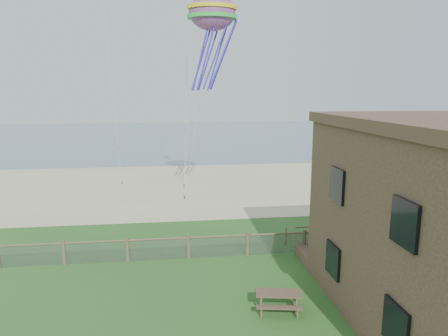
% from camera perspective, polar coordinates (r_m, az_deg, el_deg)
% --- Properties ---
extents(ground, '(160.00, 160.00, 0.00)m').
position_cam_1_polar(ground, '(15.36, -4.13, -21.66)').
color(ground, '#26541D').
rests_on(ground, ground).
extents(sand_beach, '(72.00, 20.00, 0.02)m').
position_cam_1_polar(sand_beach, '(35.92, -6.04, -2.56)').
color(sand_beach, tan).
rests_on(sand_beach, ground).
extents(ocean, '(160.00, 68.00, 0.02)m').
position_cam_1_polar(ocean, '(79.39, -6.73, 4.70)').
color(ocean, slate).
rests_on(ocean, ground).
extents(chainlink_fence, '(36.20, 0.20, 1.25)m').
position_cam_1_polar(chainlink_fence, '(20.47, -5.08, -11.34)').
color(chainlink_fence, brown).
rests_on(chainlink_fence, ground).
extents(motel_deck, '(15.00, 2.00, 0.50)m').
position_cam_1_polar(motel_deck, '(23.90, 28.56, -10.12)').
color(motel_deck, brown).
rests_on(motel_deck, ground).
extents(picnic_table, '(1.91, 1.57, 0.72)m').
position_cam_1_polar(picnic_table, '(16.20, 7.74, -18.41)').
color(picnic_table, brown).
rests_on(picnic_table, ground).
extents(octopus_kite, '(3.75, 3.00, 6.85)m').
position_cam_1_polar(octopus_kite, '(28.06, -1.67, 17.81)').
color(octopus_kite, red).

